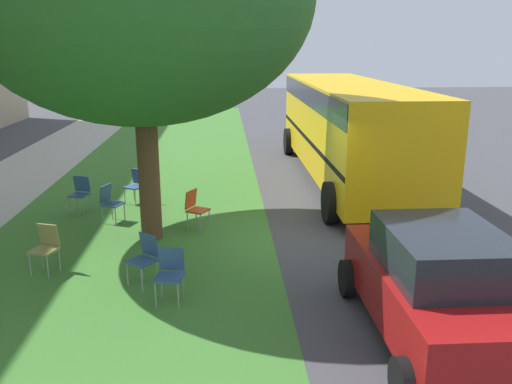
{
  "coord_description": "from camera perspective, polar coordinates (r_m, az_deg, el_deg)",
  "views": [
    {
      "loc": [
        -10.69,
        1.2,
        3.96
      ],
      "look_at": [
        0.37,
        0.51,
        0.9
      ],
      "focal_mm": 37.64,
      "sensor_mm": 36.0,
      "label": 1
    }
  ],
  "objects": [
    {
      "name": "chair_3",
      "position": [
        14.07,
        -12.64,
        0.9
      ],
      "size": [
        0.58,
        0.58,
        0.88
      ],
      "color": "#335184",
      "rests_on": "ground"
    },
    {
      "name": "chair_0",
      "position": [
        9.3,
        -11.74,
        -6.62
      ],
      "size": [
        0.59,
        0.59,
        0.88
      ],
      "color": "#335184",
      "rests_on": "ground"
    },
    {
      "name": "grass_verge",
      "position": [
        11.57,
        -13.33,
        -4.99
      ],
      "size": [
        48.0,
        6.0,
        0.01
      ],
      "primitive_type": "cube",
      "color": "#3D752D",
      "rests_on": "ground"
    },
    {
      "name": "chair_5",
      "position": [
        11.85,
        -6.48,
        -1.54
      ],
      "size": [
        0.57,
        0.57,
        0.88
      ],
      "color": "#C64C1E",
      "rests_on": "ground"
    },
    {
      "name": "chair_2",
      "position": [
        12.68,
        -15.24,
        -0.87
      ],
      "size": [
        0.54,
        0.55,
        0.88
      ],
      "color": "#335184",
      "rests_on": "ground"
    },
    {
      "name": "chair_6",
      "position": [
        13.68,
        -18.17,
        0.08
      ],
      "size": [
        0.51,
        0.51,
        0.88
      ],
      "color": "#335184",
      "rests_on": "ground"
    },
    {
      "name": "chair_4",
      "position": [
        8.62,
        -9.1,
        -8.29
      ],
      "size": [
        0.49,
        0.48,
        0.88
      ],
      "color": "#335184",
      "rests_on": "ground"
    },
    {
      "name": "ground",
      "position": [
        11.46,
        2.69,
        -4.79
      ],
      "size": [
        80.0,
        80.0,
        0.0
      ],
      "primitive_type": "plane",
      "color": "#424247"
    },
    {
      "name": "parked_car",
      "position": [
        7.71,
        18.66,
        -9.32
      ],
      "size": [
        3.7,
        1.92,
        1.65
      ],
      "color": "maroon",
      "rests_on": "ground"
    },
    {
      "name": "chair_1",
      "position": [
        10.28,
        -21.45,
        -5.25
      ],
      "size": [
        0.53,
        0.53,
        0.88
      ],
      "color": "olive",
      "rests_on": "ground"
    },
    {
      "name": "school_bus",
      "position": [
        16.15,
        9.74,
        7.38
      ],
      "size": [
        10.4,
        2.8,
        2.88
      ],
      "color": "yellow",
      "rests_on": "ground"
    }
  ]
}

